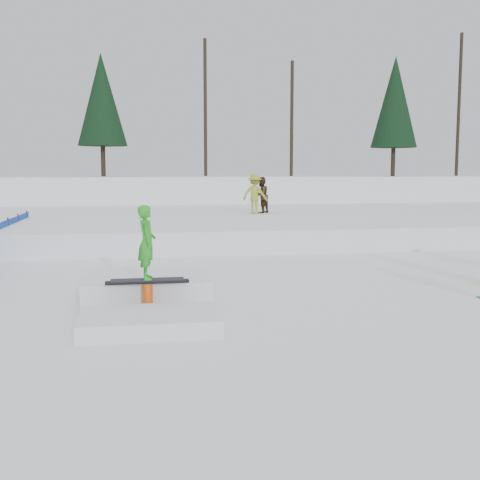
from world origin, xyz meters
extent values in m
plane|color=white|center=(0.00, 0.00, 0.00)|extent=(120.00, 120.00, 0.00)
cube|color=white|center=(0.00, 30.00, 1.20)|extent=(60.00, 14.00, 2.40)
cube|color=white|center=(0.00, 16.00, 0.40)|extent=(50.00, 18.00, 0.80)
cylinder|color=black|center=(-6.50, 10.40, 0.55)|extent=(0.05, 0.05, 1.10)
cylinder|color=black|center=(-6.50, 12.30, 0.55)|extent=(0.05, 0.05, 1.10)
cylinder|color=black|center=(-6.50, 14.20, 0.55)|extent=(0.05, 0.05, 1.10)
cylinder|color=black|center=(-4.00, 28.50, 3.40)|extent=(0.30, 0.30, 2.00)
cone|color=black|center=(-4.00, 28.50, 7.38)|extent=(3.20, 3.20, 5.95)
cylinder|color=black|center=(3.00, 30.50, 7.15)|extent=(0.24, 0.24, 9.50)
cylinder|color=black|center=(9.00, 29.50, 6.40)|extent=(0.24, 0.24, 8.00)
cylinder|color=black|center=(16.00, 28.00, 3.40)|extent=(0.30, 0.30, 2.00)
cone|color=black|center=(16.00, 28.00, 7.55)|extent=(3.20, 3.20, 6.30)
cylinder|color=black|center=(22.00, 30.00, 7.65)|extent=(0.24, 0.24, 10.50)
imported|color=#312411|center=(3.83, 15.30, 1.64)|extent=(1.03, 1.03, 1.69)
imported|color=#939F2C|center=(3.46, 14.99, 1.71)|extent=(1.35, 1.16, 1.82)
cube|color=white|center=(-1.78, 0.64, 0.27)|extent=(2.60, 2.20, 0.54)
cube|color=white|center=(-1.78, -1.86, 0.15)|extent=(2.40, 1.60, 0.30)
cylinder|color=orange|center=(-1.78, -0.66, 0.03)|extent=(0.44, 0.44, 0.06)
cylinder|color=orange|center=(-1.78, -0.66, 0.30)|extent=(0.20, 0.20, 0.60)
cube|color=black|center=(-1.78, -0.66, 0.63)|extent=(1.60, 0.16, 0.06)
cube|color=black|center=(-1.78, -0.66, 0.68)|extent=(1.40, 0.28, 0.03)
imported|color=green|center=(-1.78, -0.66, 1.40)|extent=(0.34, 0.52, 1.42)
camera|label=1|loc=(-1.98, -12.21, 2.76)|focal=45.00mm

